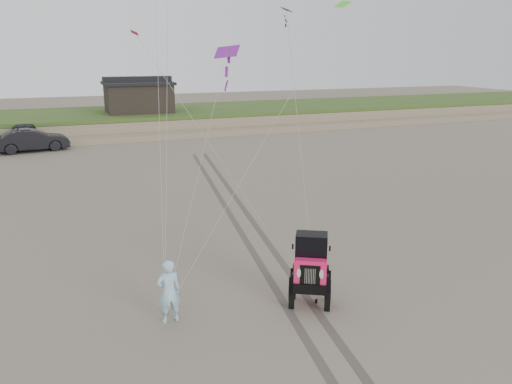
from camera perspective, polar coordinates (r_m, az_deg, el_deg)
ground at (r=15.30m, az=1.37°, el=-12.59°), size 160.00×160.00×0.00m
dune_ridge at (r=50.59m, az=-15.47°, el=7.78°), size 160.00×14.25×1.73m
cabin at (r=50.10m, az=-13.30°, el=10.63°), size 6.40×5.40×3.35m
truck_b at (r=41.60m, az=-24.22°, el=5.43°), size 5.40×2.54×1.71m
truck_c at (r=44.07m, az=-24.98°, el=5.81°), size 2.60×5.84×1.67m
jeep at (r=14.88m, az=6.23°, el=-9.75°), size 4.09×5.10×1.76m
man at (r=14.14m, az=-9.94°, el=-11.14°), size 0.71×0.50×1.84m
kite_flock at (r=22.72m, az=-2.43°, el=20.32°), size 9.28×7.96×8.22m
stake_main at (r=14.92m, az=-10.36°, el=-13.37°), size 0.08×0.08×0.12m
stake_aux at (r=15.38m, az=6.90°, el=-12.29°), size 0.08×0.08×0.12m
tire_tracks at (r=22.84m, az=-1.79°, el=-2.84°), size 5.22×29.74×0.01m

